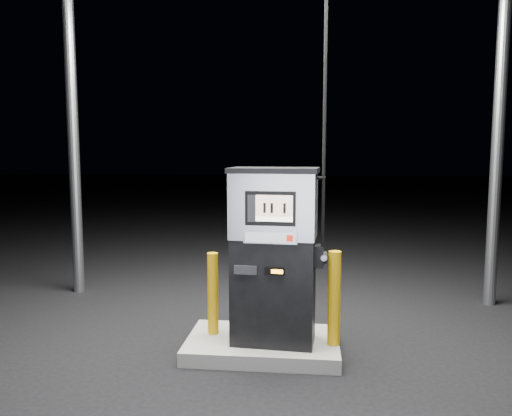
# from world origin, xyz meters

# --- Properties ---
(ground) EXTENTS (80.00, 80.00, 0.00)m
(ground) POSITION_xyz_m (0.00, 0.00, 0.00)
(ground) COLOR black
(ground) RESTS_ON ground
(pump_island) EXTENTS (1.60, 1.00, 0.15)m
(pump_island) POSITION_xyz_m (0.00, 0.00, 0.07)
(pump_island) COLOR #61615D
(pump_island) RESTS_ON ground
(fuel_dispenser) EXTENTS (1.01, 0.60, 3.76)m
(fuel_dispenser) POSITION_xyz_m (0.12, -0.08, 1.08)
(fuel_dispenser) COLOR black
(fuel_dispenser) RESTS_ON pump_island
(bollard_left) EXTENTS (0.16, 0.16, 0.89)m
(bollard_left) POSITION_xyz_m (-0.55, 0.08, 0.60)
(bollard_left) COLOR #C8930B
(bollard_left) RESTS_ON pump_island
(bollard_right) EXTENTS (0.16, 0.16, 0.97)m
(bollard_right) POSITION_xyz_m (0.74, -0.09, 0.64)
(bollard_right) COLOR #C8930B
(bollard_right) RESTS_ON pump_island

